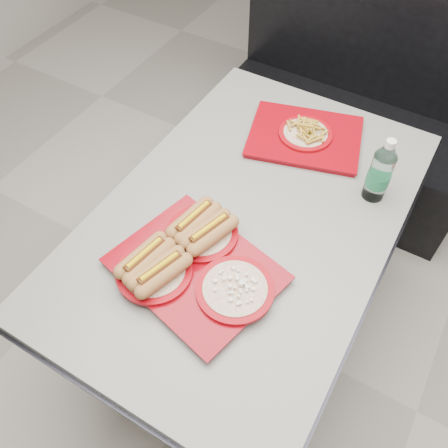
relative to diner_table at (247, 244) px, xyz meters
The scene contains 6 objects.
ground 0.58m from the diner_table, ahead, with size 6.00×6.00×0.00m, color #A19B91.
diner_table is the anchor object (origin of this frame).
booth_bench 1.11m from the diner_table, 90.00° to the left, with size 1.30×0.57×1.35m.
tray_near 0.34m from the diner_table, 99.34° to the right, with size 0.53×0.46×0.10m.
tray_far 0.47m from the diner_table, 88.91° to the left, with size 0.48×0.42×0.08m.
water_bottle 0.51m from the diner_table, 41.54° to the left, with size 0.08×0.08×0.24m.
Camera 1 is at (0.43, -0.89, 1.95)m, focal length 38.00 mm.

